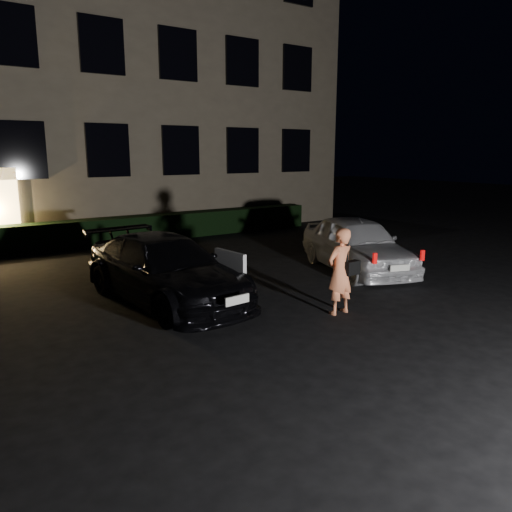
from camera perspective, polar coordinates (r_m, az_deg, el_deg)
ground at (r=8.15m, az=9.74°, el=-9.61°), size 80.00×80.00×0.00m
building at (r=21.30m, az=-20.62°, el=19.32°), size 20.00×8.11×12.00m
hedge at (r=16.97m, az=-15.58°, el=2.81°), size 15.00×0.70×0.85m
sedan at (r=10.09m, az=-10.30°, el=-1.52°), size 2.28×4.72×1.31m
hatch at (r=12.74m, az=11.46°, el=1.35°), size 2.83×4.36×1.38m
man at (r=9.28m, az=9.60°, el=-1.72°), size 0.68×0.43×1.61m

